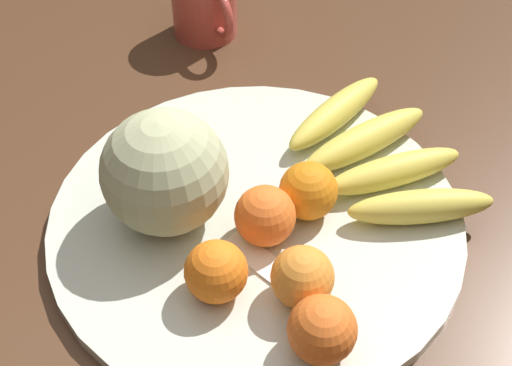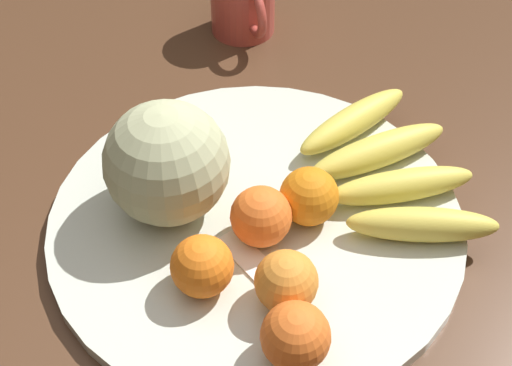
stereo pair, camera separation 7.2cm
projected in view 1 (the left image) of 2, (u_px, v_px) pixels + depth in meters
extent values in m
cube|color=#4C301E|center=(264.00, 271.00, 0.75)|extent=(1.39, 1.13, 0.04)
cube|color=#4C301E|center=(39.00, 125.00, 1.44)|extent=(0.07, 0.07, 0.66)
cylinder|color=beige|center=(256.00, 221.00, 0.76)|extent=(0.44, 0.44, 0.02)
torus|color=#47382D|center=(256.00, 219.00, 0.76)|extent=(0.44, 0.44, 0.01)
sphere|color=#B2B789|center=(165.00, 172.00, 0.71)|extent=(0.13, 0.13, 0.13)
sphere|color=#473819|center=(314.00, 180.00, 0.77)|extent=(0.03, 0.03, 0.03)
ellipsoid|color=#DBC64C|center=(421.00, 207.00, 0.74)|extent=(0.06, 0.16, 0.04)
ellipsoid|color=#DBC64C|center=(394.00, 171.00, 0.78)|extent=(0.10, 0.16, 0.04)
ellipsoid|color=#DBC64C|center=(365.00, 140.00, 0.81)|extent=(0.14, 0.16, 0.04)
ellipsoid|color=#DBC64C|center=(335.00, 112.00, 0.85)|extent=(0.15, 0.13, 0.04)
sphere|color=orange|center=(302.00, 277.00, 0.66)|extent=(0.06, 0.06, 0.06)
sphere|color=orange|center=(216.00, 272.00, 0.67)|extent=(0.06, 0.06, 0.06)
sphere|color=orange|center=(322.00, 330.00, 0.62)|extent=(0.06, 0.06, 0.06)
sphere|color=orange|center=(308.00, 191.00, 0.74)|extent=(0.06, 0.06, 0.06)
sphere|color=orange|center=(261.00, 216.00, 0.72)|extent=(0.06, 0.06, 0.06)
cube|color=white|center=(258.00, 259.00, 0.71)|extent=(0.07, 0.08, 0.00)
torus|color=#B74238|center=(220.00, 13.00, 0.95)|extent=(0.07, 0.05, 0.07)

